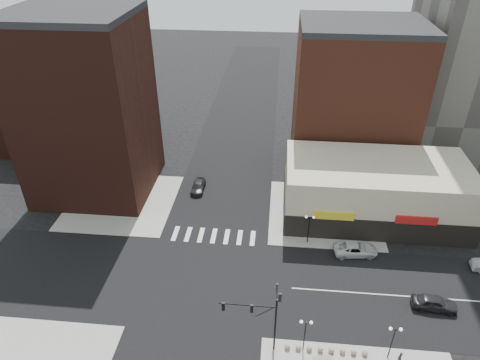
{
  "coord_description": "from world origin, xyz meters",
  "views": [
    {
      "loc": [
        7.46,
        -34.54,
        36.0
      ],
      "look_at": [
        3.67,
        4.83,
        11.0
      ],
      "focal_mm": 32.0,
      "sensor_mm": 36.0,
      "label": 1
    }
  ],
  "objects_px": {
    "street_lamp_se_a": "(306,328)",
    "dark_sedan_east": "(435,303)",
    "dark_sedan_north": "(198,187)",
    "street_lamp_se_b": "(394,335)",
    "stone_bench": "(322,359)",
    "pedestrian": "(400,358)",
    "street_lamp_ne": "(309,222)",
    "white_suv": "(356,249)",
    "traffic_signal": "(266,311)"
  },
  "relations": [
    {
      "from": "traffic_signal",
      "to": "stone_bench",
      "type": "height_order",
      "value": "traffic_signal"
    },
    {
      "from": "street_lamp_se_b",
      "to": "stone_bench",
      "type": "relative_size",
      "value": 2.31
    },
    {
      "from": "street_lamp_se_a",
      "to": "street_lamp_ne",
      "type": "xyz_separation_m",
      "value": [
        1.0,
        16.0,
        0.0
      ]
    },
    {
      "from": "street_lamp_ne",
      "to": "street_lamp_se_b",
      "type": "bearing_deg",
      "value": -66.37
    },
    {
      "from": "street_lamp_se_b",
      "to": "dark_sedan_north",
      "type": "height_order",
      "value": "street_lamp_se_b"
    },
    {
      "from": "traffic_signal",
      "to": "dark_sedan_east",
      "type": "xyz_separation_m",
      "value": [
        17.77,
        6.44,
        -4.17
      ]
    },
    {
      "from": "street_lamp_se_a",
      "to": "stone_bench",
      "type": "xyz_separation_m",
      "value": [
        1.76,
        -1.0,
        -2.95
      ]
    },
    {
      "from": "street_lamp_ne",
      "to": "dark_sedan_east",
      "type": "xyz_separation_m",
      "value": [
        13.01,
        -9.39,
        -2.5
      ]
    },
    {
      "from": "dark_sedan_east",
      "to": "street_lamp_se_a",
      "type": "bearing_deg",
      "value": 120.33
    },
    {
      "from": "street_lamp_se_a",
      "to": "pedestrian",
      "type": "height_order",
      "value": "street_lamp_se_a"
    },
    {
      "from": "traffic_signal",
      "to": "pedestrian",
      "type": "xyz_separation_m",
      "value": [
        12.6,
        -0.76,
        -4.08
      ]
    },
    {
      "from": "dark_sedan_north",
      "to": "pedestrian",
      "type": "height_order",
      "value": "pedestrian"
    },
    {
      "from": "white_suv",
      "to": "stone_bench",
      "type": "bearing_deg",
      "value": 156.01
    },
    {
      "from": "street_lamp_se_a",
      "to": "stone_bench",
      "type": "height_order",
      "value": "street_lamp_se_a"
    },
    {
      "from": "street_lamp_se_b",
      "to": "white_suv",
      "type": "height_order",
      "value": "street_lamp_se_b"
    },
    {
      "from": "street_lamp_ne",
      "to": "dark_sedan_east",
      "type": "distance_m",
      "value": 16.24
    },
    {
      "from": "street_lamp_se_a",
      "to": "street_lamp_se_b",
      "type": "relative_size",
      "value": 1.0
    },
    {
      "from": "traffic_signal",
      "to": "stone_bench",
      "type": "distance_m",
      "value": 7.29
    },
    {
      "from": "street_lamp_se_b",
      "to": "traffic_signal",
      "type": "bearing_deg",
      "value": 179.18
    },
    {
      "from": "street_lamp_se_a",
      "to": "pedestrian",
      "type": "bearing_deg",
      "value": -3.82
    },
    {
      "from": "street_lamp_se_b",
      "to": "dark_sedan_north",
      "type": "relative_size",
      "value": 0.93
    },
    {
      "from": "dark_sedan_north",
      "to": "street_lamp_ne",
      "type": "bearing_deg",
      "value": -33.11
    },
    {
      "from": "pedestrian",
      "to": "stone_bench",
      "type": "height_order",
      "value": "pedestrian"
    },
    {
      "from": "white_suv",
      "to": "traffic_signal",
      "type": "bearing_deg",
      "value": 137.65
    },
    {
      "from": "street_lamp_se_a",
      "to": "street_lamp_se_b",
      "type": "xyz_separation_m",
      "value": [
        8.0,
        0.0,
        0.0
      ]
    },
    {
      "from": "street_lamp_se_b",
      "to": "stone_bench",
      "type": "height_order",
      "value": "street_lamp_se_b"
    },
    {
      "from": "street_lamp_se_a",
      "to": "street_lamp_se_b",
      "type": "bearing_deg",
      "value": 0.0
    },
    {
      "from": "street_lamp_se_b",
      "to": "white_suv",
      "type": "bearing_deg",
      "value": 94.7
    },
    {
      "from": "street_lamp_se_a",
      "to": "dark_sedan_east",
      "type": "distance_m",
      "value": 15.69
    },
    {
      "from": "street_lamp_ne",
      "to": "dark_sedan_north",
      "type": "bearing_deg",
      "value": 146.3
    },
    {
      "from": "dark_sedan_east",
      "to": "pedestrian",
      "type": "relative_size",
      "value": 3.05
    },
    {
      "from": "street_lamp_se_b",
      "to": "pedestrian",
      "type": "height_order",
      "value": "street_lamp_se_b"
    },
    {
      "from": "dark_sedan_east",
      "to": "dark_sedan_north",
      "type": "xyz_separation_m",
      "value": [
        -29.02,
        20.07,
        -0.14
      ]
    },
    {
      "from": "dark_sedan_east",
      "to": "dark_sedan_north",
      "type": "height_order",
      "value": "dark_sedan_east"
    },
    {
      "from": "street_lamp_se_b",
      "to": "pedestrian",
      "type": "relative_size",
      "value": 2.72
    },
    {
      "from": "street_lamp_se_a",
      "to": "stone_bench",
      "type": "distance_m",
      "value": 3.58
    },
    {
      "from": "white_suv",
      "to": "dark_sedan_east",
      "type": "xyz_separation_m",
      "value": [
        7.2,
        -7.89,
        0.05
      ]
    },
    {
      "from": "pedestrian",
      "to": "street_lamp_se_b",
      "type": "bearing_deg",
      "value": -74.2
    },
    {
      "from": "street_lamp_se_a",
      "to": "street_lamp_ne",
      "type": "height_order",
      "value": "same"
    },
    {
      "from": "street_lamp_ne",
      "to": "pedestrian",
      "type": "height_order",
      "value": "street_lamp_ne"
    },
    {
      "from": "street_lamp_se_b",
      "to": "pedestrian",
      "type": "bearing_deg",
      "value": -35.1
    },
    {
      "from": "street_lamp_ne",
      "to": "stone_bench",
      "type": "bearing_deg",
      "value": -87.45
    },
    {
      "from": "pedestrian",
      "to": "stone_bench",
      "type": "xyz_separation_m",
      "value": [
        -7.09,
        -0.41,
        -0.55
      ]
    },
    {
      "from": "dark_sedan_east",
      "to": "stone_bench",
      "type": "bearing_deg",
      "value": 126.92
    },
    {
      "from": "street_lamp_ne",
      "to": "white_suv",
      "type": "height_order",
      "value": "street_lamp_ne"
    },
    {
      "from": "street_lamp_ne",
      "to": "white_suv",
      "type": "distance_m",
      "value": 6.52
    },
    {
      "from": "traffic_signal",
      "to": "street_lamp_se_b",
      "type": "xyz_separation_m",
      "value": [
        11.76,
        -0.17,
        -1.67
      ]
    },
    {
      "from": "street_lamp_se_b",
      "to": "stone_bench",
      "type": "distance_m",
      "value": 6.98
    },
    {
      "from": "white_suv",
      "to": "street_lamp_se_b",
      "type": "bearing_deg",
      "value": 178.77
    },
    {
      "from": "traffic_signal",
      "to": "dark_sedan_north",
      "type": "height_order",
      "value": "traffic_signal"
    }
  ]
}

